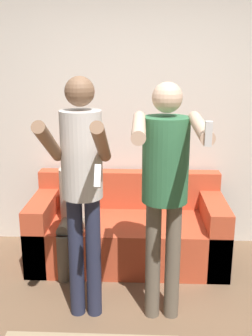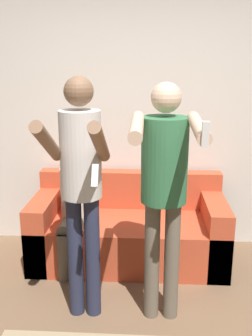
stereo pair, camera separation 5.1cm
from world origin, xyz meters
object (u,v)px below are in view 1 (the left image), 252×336
(person_standing_left, at_px, (82,178))
(person_seated, at_px, (74,204))
(couch, at_px, (128,231))
(person_standing_right, at_px, (165,178))

(person_standing_left, xyz_separation_m, person_seated, (-0.20, 0.71, -0.47))
(person_seated, bearing_deg, couch, 20.09)
(couch, relative_size, person_seated, 1.57)
(person_standing_right, xyz_separation_m, person_seated, (-0.76, 0.71, -0.48))
(person_standing_left, xyz_separation_m, person_standing_right, (0.57, -0.00, 0.01))
(couch, bearing_deg, person_standing_right, -72.28)
(couch, height_order, person_standing_left, person_standing_left)
(person_seated, bearing_deg, person_standing_right, -43.11)
(person_standing_right, height_order, person_seated, person_standing_right)
(couch, relative_size, person_standing_left, 1.01)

